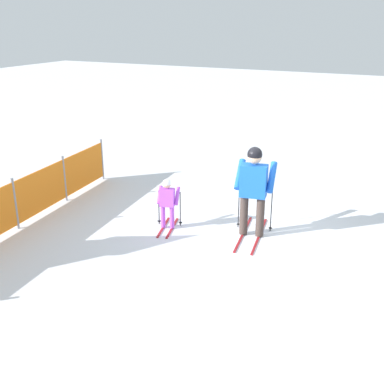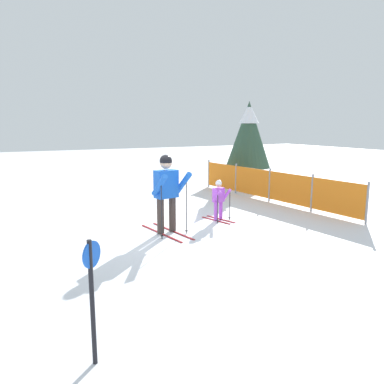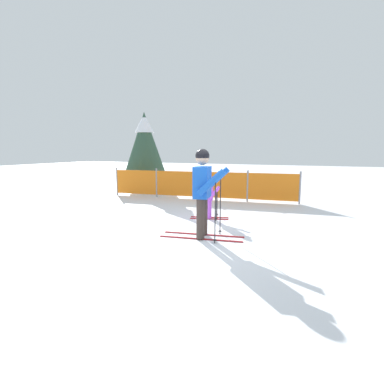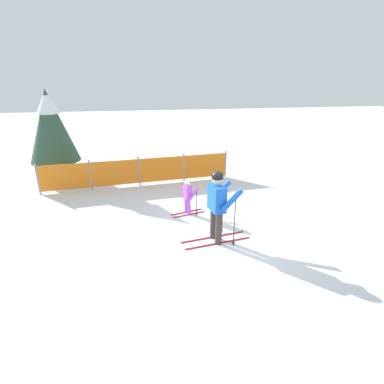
{
  "view_description": "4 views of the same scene",
  "coord_description": "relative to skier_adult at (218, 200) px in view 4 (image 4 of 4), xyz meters",
  "views": [
    {
      "loc": [
        -8.17,
        -2.68,
        4.09
      ],
      "look_at": [
        -0.48,
        1.11,
        0.95
      ],
      "focal_mm": 45.0,
      "sensor_mm": 36.0,
      "label": 1
    },
    {
      "loc": [
        7.84,
        -3.17,
        2.47
      ],
      "look_at": [
        -0.31,
        0.99,
        0.81
      ],
      "focal_mm": 35.0,
      "sensor_mm": 36.0,
      "label": 2
    },
    {
      "loc": [
        2.29,
        -5.46,
        1.79
      ],
      "look_at": [
        -0.37,
        0.75,
        0.83
      ],
      "focal_mm": 28.0,
      "sensor_mm": 36.0,
      "label": 3
    },
    {
      "loc": [
        -1.57,
        -6.18,
        3.83
      ],
      "look_at": [
        -0.33,
        0.88,
        1.02
      ],
      "focal_mm": 28.0,
      "sensor_mm": 36.0,
      "label": 4
    }
  ],
  "objects": [
    {
      "name": "ground_plane",
      "position": [
        -0.16,
        -0.11,
        -1.08
      ],
      "size": [
        60.0,
        60.0,
        0.0
      ],
      "primitive_type": "plane",
      "color": "white"
    },
    {
      "name": "skier_adult",
      "position": [
        0.0,
        0.0,
        0.0
      ],
      "size": [
        1.74,
        0.83,
        1.8
      ],
      "rotation": [
        0.0,
        0.0,
        0.16
      ],
      "color": "maroon",
      "rests_on": "ground_plane"
    },
    {
      "name": "conifer_far",
      "position": [
        -4.97,
        5.76,
        1.02
      ],
      "size": [
        1.83,
        1.83,
        3.39
      ],
      "color": "#4C3823",
      "rests_on": "ground_plane"
    },
    {
      "name": "skier_child",
      "position": [
        -0.45,
        1.65,
        -0.46
      ],
      "size": [
        1.02,
        0.55,
        1.06
      ],
      "rotation": [
        0.0,
        0.0,
        0.27
      ],
      "color": "maroon",
      "rests_on": "ground_plane"
    },
    {
      "name": "safety_fence",
      "position": [
        -1.82,
        4.39,
        -0.54
      ],
      "size": [
        6.83,
        0.75,
        1.08
      ],
      "rotation": [
        0.0,
        0.0,
        0.1
      ],
      "color": "gray",
      "rests_on": "ground_plane"
    }
  ]
}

